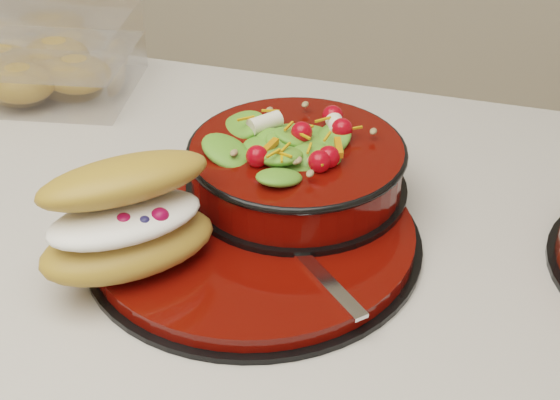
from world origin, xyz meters
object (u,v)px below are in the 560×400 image
(dinner_plate, at_px, (254,235))
(fork, at_px, (299,253))
(salad_bowl, at_px, (297,160))
(pastry_box, at_px, (37,58))
(croissant, at_px, (128,218))

(dinner_plate, height_order, fork, fork)
(salad_bowl, bearing_deg, pastry_box, 157.48)
(salad_bowl, distance_m, pastry_box, 0.42)
(pastry_box, bearing_deg, dinner_plate, -42.80)
(pastry_box, bearing_deg, salad_bowl, -32.92)
(fork, distance_m, pastry_box, 0.49)
(salad_bowl, xyz_separation_m, fork, (0.03, -0.10, -0.03))
(croissant, distance_m, pastry_box, 0.42)
(dinner_plate, distance_m, croissant, 0.13)
(croissant, xyz_separation_m, fork, (0.14, 0.05, -0.04))
(dinner_plate, height_order, pastry_box, pastry_box)
(fork, xyz_separation_m, pastry_box, (-0.42, 0.26, 0.02))
(croissant, height_order, pastry_box, croissant)
(dinner_plate, relative_size, fork, 2.20)
(croissant, bearing_deg, dinner_plate, -0.42)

